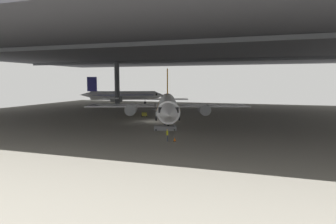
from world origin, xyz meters
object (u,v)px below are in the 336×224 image
Objects in this scene: boarding_stairs at (165,126)px; airplane_distant at (122,96)px; crew_worker_by_stairs at (165,123)px; airplane_main at (168,105)px; crew_worker_near_nose at (167,134)px; baggage_tug at (144,114)px; traffic_cone_orange at (175,139)px.

airplane_distant is at bearing 124.38° from boarding_stairs.
airplane_distant reaches higher than crew_worker_by_stairs.
crew_worker_by_stairs is (2.05, -7.77, -2.43)m from airplane_main.
crew_worker_near_nose is 29.03m from baggage_tug.
airplane_main is 57.08× the size of traffic_cone_orange.
crew_worker_by_stairs is 0.06× the size of airplane_distant.
boarding_stairs is 0.16× the size of airplane_distant.
crew_worker_by_stairs is 18.27m from baggage_tug.
traffic_cone_orange is at bearing -68.79° from airplane_main.
baggage_tug is at bearing -54.86° from airplane_distant.
traffic_cone_orange is (36.85, -55.94, -2.83)m from airplane_distant.
baggage_tug is (-10.29, 15.10, -0.42)m from crew_worker_by_stairs.
airplane_main is 20.56× the size of crew_worker_by_stairs.
boarding_stairs is 2.67× the size of crew_worker_near_nose.
airplane_main is 1.20× the size of airplane_distant.
baggage_tug is at bearing 124.27° from crew_worker_by_stairs.
airplane_main reaches higher than crew_worker_near_nose.
crew_worker_near_nose is 66.72m from airplane_distant.
boarding_stairs reaches higher than baggage_tug.
crew_worker_near_nose is 10.95m from crew_worker_by_stairs.
traffic_cone_orange is (0.98, 0.27, -0.69)m from crew_worker_near_nose.
baggage_tug is (21.73, -30.87, -2.59)m from airplane_distant.
baggage_tug is (-14.14, 25.34, -0.45)m from crew_worker_near_nose.
airplane_distant is at bearing 124.86° from crew_worker_by_stairs.
crew_worker_by_stairs reaches higher than traffic_cone_orange.
crew_worker_near_nose is at bearing -57.46° from airplane_distant.
airplane_main is 11.39m from baggage_tug.
crew_worker_by_stairs is 56.07m from airplane_distant.
airplane_main is 19.99× the size of crew_worker_near_nose.
boarding_stairs reaches higher than traffic_cone_orange.
boarding_stairs is at bearing 117.15° from traffic_cone_orange.
airplane_main reaches higher than baggage_tug.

